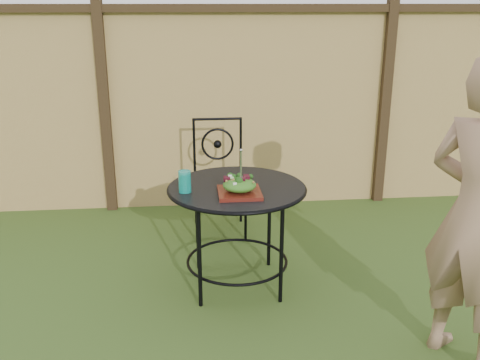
{
  "coord_description": "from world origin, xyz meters",
  "views": [
    {
      "loc": [
        -0.55,
        -2.71,
        1.87
      ],
      "look_at": [
        -0.22,
        0.65,
        0.75
      ],
      "focal_mm": 40.0,
      "sensor_mm": 36.0,
      "label": 1
    }
  ],
  "objects_px": {
    "diner": "(480,218)",
    "salad_plate": "(239,193)",
    "patio_table": "(237,206)",
    "patio_chair": "(219,174)"
  },
  "relations": [
    {
      "from": "diner",
      "to": "salad_plate",
      "type": "bearing_deg",
      "value": 26.02
    },
    {
      "from": "patio_table",
      "to": "patio_chair",
      "type": "bearing_deg",
      "value": 93.71
    },
    {
      "from": "patio_table",
      "to": "patio_chair",
      "type": "relative_size",
      "value": 0.97
    },
    {
      "from": "patio_chair",
      "to": "salad_plate",
      "type": "relative_size",
      "value": 3.52
    },
    {
      "from": "patio_chair",
      "to": "salad_plate",
      "type": "xyz_separation_m",
      "value": [
        0.06,
        -1.13,
        0.23
      ]
    },
    {
      "from": "patio_table",
      "to": "diner",
      "type": "distance_m",
      "value": 1.51
    },
    {
      "from": "patio_table",
      "to": "patio_chair",
      "type": "height_order",
      "value": "patio_chair"
    },
    {
      "from": "patio_table",
      "to": "salad_plate",
      "type": "xyz_separation_m",
      "value": [
        0.0,
        -0.16,
        0.15
      ]
    },
    {
      "from": "diner",
      "to": "salad_plate",
      "type": "distance_m",
      "value": 1.39
    },
    {
      "from": "patio_chair",
      "to": "diner",
      "type": "distance_m",
      "value": 2.29
    }
  ]
}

